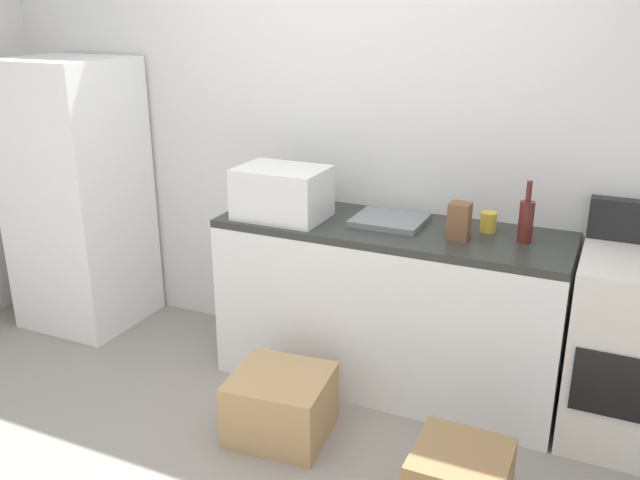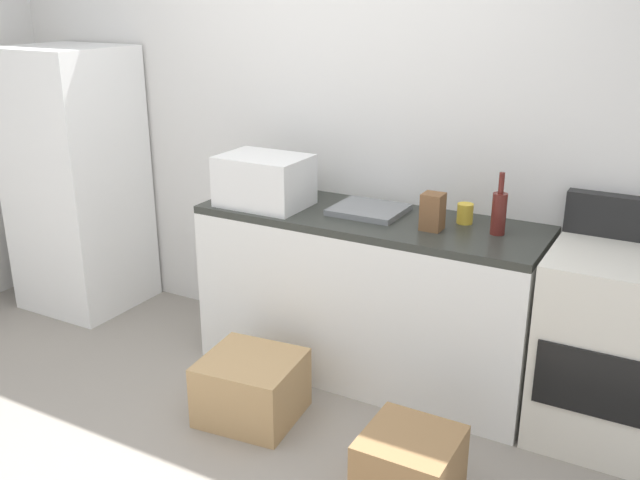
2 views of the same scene
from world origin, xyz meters
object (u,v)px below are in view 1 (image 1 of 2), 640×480
(microwave, at_px, (282,193))
(coffee_mug, at_px, (488,222))
(refrigerator, at_px, (78,195))
(cardboard_box_large, at_px, (280,404))
(knife_block, at_px, (459,221))
(stove_oven, at_px, (639,349))
(wine_bottle, at_px, (526,220))

(microwave, height_order, coffee_mug, microwave)
(refrigerator, height_order, cardboard_box_large, refrigerator)
(knife_block, height_order, cardboard_box_large, knife_block)
(refrigerator, xyz_separation_m, microwave, (1.47, -0.05, 0.20))
(stove_oven, distance_m, cardboard_box_large, 1.69)
(microwave, xyz_separation_m, cardboard_box_large, (0.27, -0.58, -0.88))
(knife_block, distance_m, cardboard_box_large, 1.23)
(microwave, bearing_deg, knife_block, 2.62)
(refrigerator, xyz_separation_m, cardboard_box_large, (1.75, -0.62, -0.68))
(wine_bottle, height_order, cardboard_box_large, wine_bottle)
(refrigerator, height_order, stove_oven, refrigerator)
(stove_oven, bearing_deg, coffee_mug, 171.36)
(coffee_mug, xyz_separation_m, knife_block, (-0.11, -0.17, 0.04))
(refrigerator, bearing_deg, cardboard_box_large, -19.58)
(microwave, bearing_deg, refrigerator, 178.22)
(stove_oven, xyz_separation_m, cardboard_box_large, (-1.52, -0.68, -0.31))
(refrigerator, xyz_separation_m, coffee_mug, (2.52, 0.17, 0.11))
(knife_block, bearing_deg, wine_bottle, 16.37)
(refrigerator, relative_size, stove_oven, 1.52)
(wine_bottle, xyz_separation_m, cardboard_box_large, (-0.96, -0.71, -0.85))
(microwave, height_order, knife_block, microwave)
(coffee_mug, relative_size, cardboard_box_large, 0.22)
(refrigerator, relative_size, microwave, 3.65)
(stove_oven, height_order, microwave, microwave)
(microwave, bearing_deg, stove_oven, 3.22)
(coffee_mug, distance_m, knife_block, 0.21)
(cardboard_box_large, bearing_deg, coffee_mug, 45.88)
(wine_bottle, bearing_deg, knife_block, -163.63)
(stove_oven, bearing_deg, microwave, -176.78)
(stove_oven, height_order, wine_bottle, wine_bottle)
(microwave, xyz_separation_m, wine_bottle, (1.23, 0.13, -0.03))
(stove_oven, relative_size, cardboard_box_large, 2.42)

